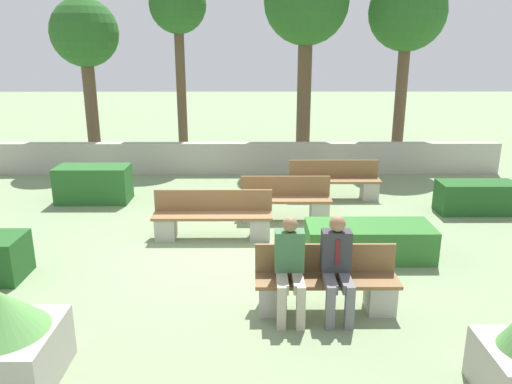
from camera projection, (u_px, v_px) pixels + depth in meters
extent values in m
plane|color=gray|center=(233.00, 250.00, 8.65)|extent=(60.00, 60.00, 0.00)
cube|color=#ADA89E|center=(241.00, 158.00, 13.69)|extent=(14.16, 0.30, 0.85)
cube|color=brown|center=(327.00, 281.00, 6.56)|extent=(1.89, 0.44, 0.05)
cube|color=brown|center=(325.00, 258.00, 6.73)|extent=(1.89, 0.04, 0.40)
cube|color=#ADA89E|center=(272.00, 297.00, 6.62)|extent=(0.36, 0.40, 0.41)
cube|color=#ADA89E|center=(380.00, 297.00, 6.63)|extent=(0.36, 0.40, 0.41)
cube|color=brown|center=(286.00, 200.00, 9.99)|extent=(1.82, 0.44, 0.05)
cube|color=brown|center=(285.00, 186.00, 10.16)|extent=(1.82, 0.04, 0.40)
cube|color=#ADA89E|center=(252.00, 211.00, 10.06)|extent=(0.36, 0.40, 0.41)
cube|color=#ADA89E|center=(319.00, 210.00, 10.06)|extent=(0.36, 0.40, 0.41)
cube|color=brown|center=(213.00, 216.00, 9.04)|extent=(2.17, 0.44, 0.05)
cube|color=brown|center=(213.00, 200.00, 9.21)|extent=(2.17, 0.04, 0.40)
cube|color=#ADA89E|center=(166.00, 228.00, 9.11)|extent=(0.36, 0.40, 0.41)
cube|color=#ADA89E|center=(260.00, 228.00, 9.12)|extent=(0.36, 0.40, 0.41)
cube|color=brown|center=(335.00, 181.00, 11.39)|extent=(2.08, 0.44, 0.05)
cube|color=brown|center=(334.00, 168.00, 11.56)|extent=(2.08, 0.04, 0.40)
cube|color=#ADA89E|center=(299.00, 190.00, 11.45)|extent=(0.36, 0.40, 0.41)
cube|color=#ADA89E|center=(369.00, 190.00, 11.46)|extent=(0.36, 0.40, 0.41)
cube|color=slate|center=(330.00, 282.00, 6.33)|extent=(0.14, 0.46, 0.13)
cube|color=slate|center=(346.00, 282.00, 6.33)|extent=(0.14, 0.46, 0.13)
cube|color=slate|center=(330.00, 307.00, 6.18)|extent=(0.11, 0.11, 0.59)
cube|color=slate|center=(350.00, 307.00, 6.18)|extent=(0.11, 0.11, 0.59)
cube|color=#333338|center=(336.00, 250.00, 6.47)|extent=(0.38, 0.22, 0.54)
sphere|color=#936B4C|center=(338.00, 224.00, 6.34)|extent=(0.21, 0.21, 0.21)
cube|color=maroon|center=(337.00, 252.00, 6.35)|extent=(0.06, 0.01, 0.35)
cube|color=#B2A893|center=(282.00, 282.00, 6.33)|extent=(0.14, 0.46, 0.13)
cube|color=#B2A893|center=(298.00, 282.00, 6.33)|extent=(0.14, 0.46, 0.13)
cube|color=#B2A893|center=(281.00, 308.00, 6.18)|extent=(0.11, 0.11, 0.59)
cube|color=#B2A893|center=(301.00, 308.00, 6.18)|extent=(0.11, 0.11, 0.59)
cube|color=#3D6B42|center=(289.00, 250.00, 6.47)|extent=(0.38, 0.22, 0.54)
sphere|color=#936B4C|center=(290.00, 224.00, 6.34)|extent=(0.19, 0.19, 0.19)
cube|color=#286028|center=(94.00, 184.00, 11.22)|extent=(1.60, 0.76, 0.81)
cube|color=#33702D|center=(369.00, 241.00, 8.30)|extent=(2.07, 0.86, 0.56)
cube|color=#235623|center=(476.00, 197.00, 10.51)|extent=(1.59, 0.68, 0.66)
cube|color=#ADA89E|center=(7.00, 356.00, 5.19)|extent=(1.06, 1.06, 0.61)
cylinder|color=brown|center=(91.00, 108.00, 14.69)|extent=(0.37, 0.37, 3.22)
sphere|color=#285B23|center=(84.00, 32.00, 14.08)|extent=(1.91, 1.91, 1.91)
cylinder|color=brown|center=(181.00, 92.00, 15.07)|extent=(0.29, 0.29, 4.08)
sphere|color=#285B23|center=(178.00, 4.00, 14.36)|extent=(1.66, 1.66, 1.66)
cylinder|color=brown|center=(304.00, 96.00, 14.63)|extent=(0.41, 0.41, 3.91)
sphere|color=#285B23|center=(306.00, 1.00, 13.89)|extent=(2.38, 2.38, 2.38)
cylinder|color=brown|center=(400.00, 100.00, 14.54)|extent=(0.33, 0.33, 3.70)
sphere|color=#285B23|center=(408.00, 12.00, 13.85)|extent=(2.16, 2.16, 2.16)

